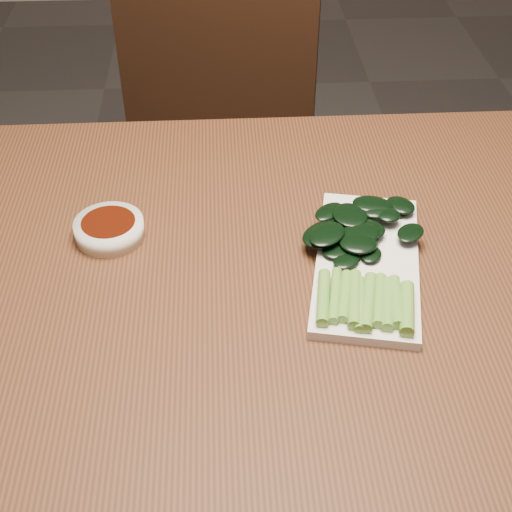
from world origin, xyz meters
name	(u,v)px	position (x,y,z in m)	size (l,w,h in m)	color
table	(284,302)	(0.00, 0.00, 0.68)	(1.40, 0.80, 0.75)	#492714
chair_far	(207,159)	(-0.11, 0.68, 0.49)	(0.56, 0.56, 0.89)	black
sauce_bowl	(109,229)	(-0.24, 0.07, 0.76)	(0.10, 0.10, 0.03)	silver
serving_plate	(367,263)	(0.11, -0.01, 0.76)	(0.19, 0.31, 0.01)	silver
gai_lan	(360,252)	(0.10, -0.01, 0.77)	(0.19, 0.28, 0.02)	#66A338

